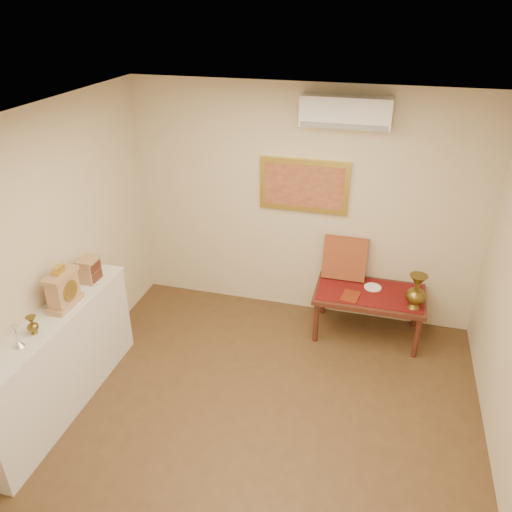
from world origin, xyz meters
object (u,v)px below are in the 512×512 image
(wooden_chest, at_px, (90,270))
(low_table, at_px, (369,298))
(display_ledge, at_px, (59,363))
(mantel_clock, at_px, (63,289))
(brass_urn_tall, at_px, (417,288))

(wooden_chest, relative_size, low_table, 0.20)
(display_ledge, relative_size, low_table, 1.68)
(mantel_clock, xyz_separation_m, low_table, (2.64, 1.65, -0.67))
(brass_urn_tall, xyz_separation_m, wooden_chest, (-3.13, -1.01, 0.31))
(mantel_clock, xyz_separation_m, wooden_chest, (-0.02, 0.46, -0.05))
(brass_urn_tall, height_order, display_ledge, brass_urn_tall)
(wooden_chest, height_order, low_table, wooden_chest)
(brass_urn_tall, xyz_separation_m, mantel_clock, (-3.11, -1.47, 0.36))
(brass_urn_tall, relative_size, wooden_chest, 1.92)
(wooden_chest, distance_m, low_table, 2.99)
(brass_urn_tall, distance_m, low_table, 0.59)
(display_ledge, xyz_separation_m, low_table, (2.67, 1.88, -0.01))
(brass_urn_tall, distance_m, wooden_chest, 3.31)
(low_table, bearing_deg, brass_urn_tall, -21.66)
(display_ledge, bearing_deg, mantel_clock, 82.38)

